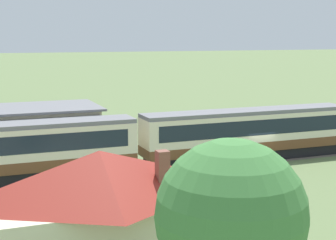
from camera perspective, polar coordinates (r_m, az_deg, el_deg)
ground_plane at (r=43.80m, az=9.97°, el=-4.53°), size 600.00×600.00×0.00m
passenger_train at (r=40.02m, az=-3.01°, el=-2.24°), size 77.50×2.92×4.27m
railway_track at (r=40.30m, az=-4.18°, el=-5.61°), size 138.24×3.60×0.04m
station_building at (r=49.27m, az=-14.45°, el=-0.79°), size 11.64×9.28×3.91m
cottage_red_roof at (r=24.58m, az=-7.50°, el=-9.00°), size 10.43×5.95×5.13m
yard_tree_0 at (r=16.68m, az=6.98°, el=-10.38°), size 4.89×4.89×7.20m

